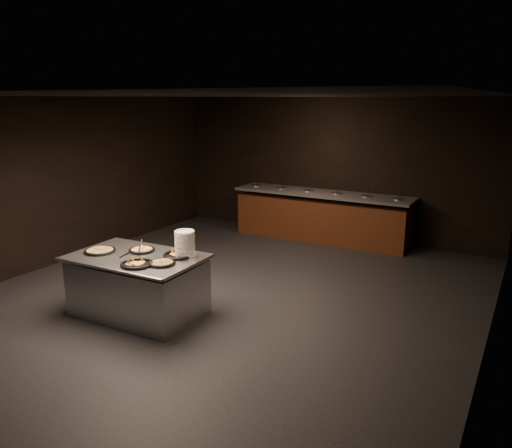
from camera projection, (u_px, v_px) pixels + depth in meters
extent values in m
cube|color=black|center=(228.00, 297.00, 7.43)|extent=(7.00, 8.00, 0.01)
cube|color=black|center=(225.00, 95.00, 6.72)|extent=(7.00, 8.00, 0.01)
cube|color=black|center=(331.00, 168.00, 10.45)|extent=(7.00, 0.01, 2.90)
cube|color=black|center=(59.00, 181.00, 8.76)|extent=(0.01, 8.00, 2.90)
cube|color=black|center=(499.00, 233.00, 5.39)|extent=(0.01, 8.00, 2.90)
cube|color=#4F2912|center=(321.00, 220.00, 10.34)|extent=(3.60, 0.75, 0.85)
cube|color=#5D5D62|center=(322.00, 194.00, 10.20)|extent=(3.70, 0.83, 0.05)
cube|color=#35190C|center=(321.00, 238.00, 10.43)|extent=(3.60, 0.69, 0.08)
cylinder|color=silver|center=(256.00, 187.00, 10.95)|extent=(0.22, 0.22, 0.08)
cylinder|color=#53702C|center=(256.00, 186.00, 10.94)|extent=(0.19, 0.19, 0.02)
cylinder|color=black|center=(257.00, 182.00, 10.89)|extent=(0.04, 0.10, 0.19)
cylinder|color=silver|center=(282.00, 189.00, 10.65)|extent=(0.22, 0.22, 0.08)
cylinder|color=#53702C|center=(282.00, 188.00, 10.64)|extent=(0.19, 0.19, 0.02)
cylinder|color=black|center=(283.00, 185.00, 10.59)|extent=(0.04, 0.10, 0.19)
cylinder|color=silver|center=(308.00, 192.00, 10.35)|extent=(0.22, 0.22, 0.08)
cylinder|color=#53702C|center=(308.00, 191.00, 10.35)|extent=(0.19, 0.19, 0.02)
cylinder|color=black|center=(309.00, 187.00, 10.29)|extent=(0.04, 0.10, 0.19)
cylinder|color=silver|center=(337.00, 195.00, 10.05)|extent=(0.22, 0.22, 0.08)
cylinder|color=#53702C|center=(337.00, 194.00, 10.05)|extent=(0.19, 0.19, 0.02)
cylinder|color=black|center=(338.00, 190.00, 10.00)|extent=(0.04, 0.10, 0.19)
cylinder|color=silver|center=(366.00, 198.00, 9.76)|extent=(0.22, 0.22, 0.08)
cylinder|color=#53702C|center=(367.00, 196.00, 9.75)|extent=(0.19, 0.19, 0.02)
cylinder|color=black|center=(368.00, 192.00, 9.70)|extent=(0.04, 0.10, 0.19)
cylinder|color=silver|center=(398.00, 201.00, 9.46)|extent=(0.22, 0.22, 0.08)
cylinder|color=#53702C|center=(398.00, 199.00, 9.45)|extent=(0.19, 0.19, 0.02)
cylinder|color=black|center=(400.00, 195.00, 9.40)|extent=(0.04, 0.10, 0.19)
cube|color=silver|center=(139.00, 288.00, 6.73)|extent=(1.70, 1.08, 0.75)
cube|color=silver|center=(137.00, 257.00, 6.63)|extent=(1.78, 1.16, 0.04)
cylinder|color=silver|center=(106.00, 269.00, 6.16)|extent=(1.75, 0.10, 0.04)
cylinder|color=silver|center=(185.00, 244.00, 6.54)|extent=(0.26, 0.26, 0.35)
cylinder|color=black|center=(100.00, 252.00, 6.78)|extent=(0.40, 0.40, 0.01)
torus|color=black|center=(100.00, 250.00, 6.77)|extent=(0.42, 0.42, 0.04)
torus|color=brown|center=(100.00, 250.00, 6.77)|extent=(0.36, 0.36, 0.03)
cylinder|color=#AD8D45|center=(100.00, 250.00, 6.77)|extent=(0.32, 0.32, 0.02)
cube|color=black|center=(100.00, 250.00, 6.77)|extent=(0.03, 0.32, 0.00)
cube|color=black|center=(100.00, 250.00, 6.77)|extent=(0.32, 0.03, 0.00)
cylinder|color=black|center=(142.00, 251.00, 6.81)|extent=(0.33, 0.33, 0.01)
torus|color=black|center=(142.00, 250.00, 6.81)|extent=(0.35, 0.35, 0.04)
torus|color=brown|center=(142.00, 250.00, 6.81)|extent=(0.29, 0.29, 0.03)
cylinder|color=#EEBC56|center=(142.00, 250.00, 6.81)|extent=(0.25, 0.25, 0.02)
cube|color=black|center=(142.00, 249.00, 6.81)|extent=(0.10, 0.23, 0.00)
cube|color=black|center=(142.00, 249.00, 6.81)|extent=(0.23, 0.10, 0.00)
cylinder|color=black|center=(179.00, 256.00, 6.60)|extent=(0.38, 0.38, 0.01)
torus|color=black|center=(178.00, 255.00, 6.59)|extent=(0.40, 0.40, 0.04)
cylinder|color=black|center=(137.00, 265.00, 6.23)|extent=(0.38, 0.38, 0.01)
torus|color=black|center=(137.00, 264.00, 6.23)|extent=(0.41, 0.41, 0.04)
cylinder|color=black|center=(162.00, 264.00, 6.27)|extent=(0.32, 0.32, 0.01)
torus|color=black|center=(162.00, 263.00, 6.26)|extent=(0.35, 0.35, 0.04)
torus|color=brown|center=(162.00, 263.00, 6.26)|extent=(0.29, 0.29, 0.03)
cylinder|color=#AD8D45|center=(162.00, 263.00, 6.26)|extent=(0.24, 0.24, 0.02)
cube|color=black|center=(162.00, 262.00, 6.26)|extent=(0.16, 0.19, 0.00)
cube|color=black|center=(162.00, 262.00, 6.26)|extent=(0.19, 0.16, 0.00)
cube|color=silver|center=(142.00, 248.00, 6.87)|extent=(0.15, 0.15, 0.00)
cylinder|color=black|center=(140.00, 246.00, 6.69)|extent=(0.12, 0.19, 0.15)
cylinder|color=silver|center=(141.00, 248.00, 6.79)|extent=(0.07, 0.10, 0.09)
cube|color=silver|center=(134.00, 264.00, 6.24)|extent=(0.12, 0.10, 0.00)
cylinder|color=black|center=(125.00, 255.00, 6.31)|extent=(0.21, 0.05, 0.13)
cylinder|color=silver|center=(129.00, 260.00, 6.27)|extent=(0.11, 0.02, 0.08)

